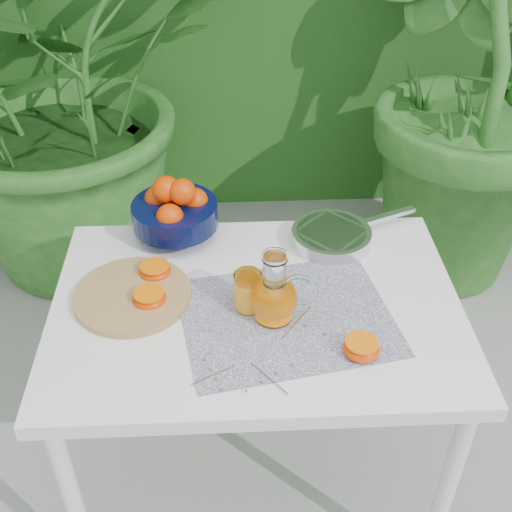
{
  "coord_description": "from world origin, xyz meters",
  "views": [
    {
      "loc": [
        -0.08,
        -1.19,
        1.8
      ],
      "look_at": [
        -0.02,
        -0.0,
        0.88
      ],
      "focal_mm": 45.0,
      "sensor_mm": 36.0,
      "label": 1
    }
  ],
  "objects_px": {
    "fruit_bowl": "(175,209)",
    "juice_pitcher": "(275,296)",
    "white_table": "(256,327)",
    "saute_pan": "(332,236)",
    "cutting_board": "(133,295)"
  },
  "relations": [
    {
      "from": "fruit_bowl",
      "to": "cutting_board",
      "type": "bearing_deg",
      "value": -109.8
    },
    {
      "from": "white_table",
      "to": "juice_pitcher",
      "type": "height_order",
      "value": "juice_pitcher"
    },
    {
      "from": "white_table",
      "to": "juice_pitcher",
      "type": "bearing_deg",
      "value": -53.43
    },
    {
      "from": "cutting_board",
      "to": "fruit_bowl",
      "type": "height_order",
      "value": "fruit_bowl"
    },
    {
      "from": "fruit_bowl",
      "to": "saute_pan",
      "type": "bearing_deg",
      "value": -7.6
    },
    {
      "from": "white_table",
      "to": "saute_pan",
      "type": "relative_size",
      "value": 2.52
    },
    {
      "from": "fruit_bowl",
      "to": "juice_pitcher",
      "type": "relative_size",
      "value": 1.45
    },
    {
      "from": "white_table",
      "to": "fruit_bowl",
      "type": "height_order",
      "value": "fruit_bowl"
    },
    {
      "from": "white_table",
      "to": "cutting_board",
      "type": "xyz_separation_m",
      "value": [
        -0.3,
        0.03,
        0.09
      ]
    },
    {
      "from": "white_table",
      "to": "cutting_board",
      "type": "relative_size",
      "value": 3.47
    },
    {
      "from": "fruit_bowl",
      "to": "juice_pitcher",
      "type": "bearing_deg",
      "value": -54.91
    },
    {
      "from": "juice_pitcher",
      "to": "saute_pan",
      "type": "height_order",
      "value": "juice_pitcher"
    },
    {
      "from": "cutting_board",
      "to": "fruit_bowl",
      "type": "xyz_separation_m",
      "value": [
        0.1,
        0.27,
        0.08
      ]
    },
    {
      "from": "juice_pitcher",
      "to": "saute_pan",
      "type": "xyz_separation_m",
      "value": [
        0.18,
        0.3,
        -0.05
      ]
    },
    {
      "from": "white_table",
      "to": "saute_pan",
      "type": "distance_m",
      "value": 0.34
    }
  ]
}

